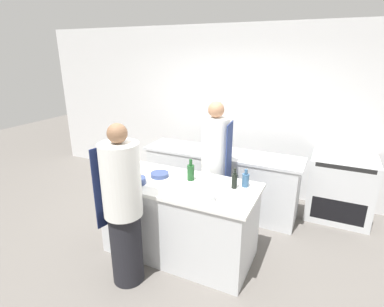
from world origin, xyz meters
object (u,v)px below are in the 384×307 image
(bottle_cooking_oil, at_px, (191,172))
(bottle_sauce, at_px, (234,180))
(chef_at_prep_near, at_px, (123,208))
(bowl_prep_small, at_px, (160,175))
(bottle_olive_oil, at_px, (206,173))
(bowl_ceramic_blue, at_px, (207,197))
(chef_at_stove, at_px, (215,168))
(cup, at_px, (129,174))
(stockpot, at_px, (210,143))
(bottle_wine, at_px, (124,174))
(oven_range, at_px, (340,188))
(bottle_vinegar, at_px, (246,180))
(bowl_mixing_large, at_px, (137,181))

(bottle_cooking_oil, bearing_deg, bottle_sauce, 1.23)
(chef_at_prep_near, bearing_deg, bowl_prep_small, 12.46)
(chef_at_prep_near, xyz_separation_m, bottle_sauce, (0.91, 0.80, 0.16))
(bottle_olive_oil, bearing_deg, bowl_ceramic_blue, -65.09)
(chef_at_stove, height_order, cup, chef_at_stove)
(chef_at_prep_near, xyz_separation_m, stockpot, (0.13, 1.98, 0.15))
(bottle_wine, bearing_deg, bowl_prep_small, 44.89)
(oven_range, height_order, bottle_wine, bottle_wine)
(bottle_vinegar, bearing_deg, bottle_wine, -160.17)
(bottle_sauce, xyz_separation_m, bowl_prep_small, (-0.91, -0.08, -0.07))
(chef_at_prep_near, distance_m, bottle_vinegar, 1.35)
(bottle_vinegar, xyz_separation_m, bottle_wine, (-1.31, -0.47, 0.01))
(bottle_sauce, bearing_deg, bottle_cooking_oil, -178.77)
(bottle_vinegar, relative_size, bowl_ceramic_blue, 1.16)
(bottle_olive_oil, relative_size, bowl_ceramic_blue, 1.03)
(bowl_prep_small, height_order, cup, cup)
(bowl_prep_small, distance_m, bowl_ceramic_blue, 0.80)
(bottle_olive_oil, bearing_deg, chef_at_stove, 97.87)
(bottle_wine, bearing_deg, chef_at_prep_near, -54.13)
(bottle_wine, bearing_deg, bottle_cooking_oil, 28.44)
(bottle_wine, bearing_deg, bowl_ceramic_blue, 0.25)
(chef_at_prep_near, relative_size, bottle_vinegar, 8.53)
(bottle_olive_oil, distance_m, cup, 0.92)
(bottle_vinegar, bearing_deg, bowl_ceramic_blue, -119.39)
(bottle_cooking_oil, distance_m, bottle_sauce, 0.53)
(chef_at_prep_near, bearing_deg, chef_at_stove, -6.63)
(chef_at_stove, relative_size, bowl_ceramic_blue, 10.05)
(bowl_ceramic_blue, height_order, cup, cup)
(bottle_sauce, bearing_deg, oven_range, 54.89)
(bottle_cooking_oil, height_order, bowl_prep_small, bottle_cooking_oil)
(chef_at_stove, bearing_deg, oven_range, 117.10)
(chef_at_stove, bearing_deg, cup, -49.53)
(bottle_olive_oil, distance_m, bowl_prep_small, 0.56)
(oven_range, xyz_separation_m, bowl_ceramic_blue, (-1.29, -1.98, 0.49))
(stockpot, bearing_deg, oven_range, 12.34)
(chef_at_prep_near, distance_m, bottle_sauce, 1.22)
(bottle_wine, distance_m, stockpot, 1.62)
(bottle_cooking_oil, xyz_separation_m, bottle_sauce, (0.53, 0.01, -0.01))
(bottle_sauce, relative_size, bowl_mixing_large, 1.19)
(chef_at_prep_near, relative_size, bowl_ceramic_blue, 9.86)
(cup, relative_size, stockpot, 0.36)
(bowl_ceramic_blue, distance_m, cup, 1.06)
(bottle_vinegar, relative_size, stockpot, 0.82)
(bowl_prep_small, bearing_deg, stockpot, 84.04)
(bowl_mixing_large, height_order, bowl_ceramic_blue, bowl_mixing_large)
(bottle_vinegar, distance_m, bottle_cooking_oil, 0.64)
(bottle_wine, relative_size, bowl_prep_small, 1.00)
(oven_range, distance_m, bottle_vinegar, 1.90)
(chef_at_prep_near, xyz_separation_m, bowl_ceramic_blue, (0.74, 0.42, 0.09))
(bowl_prep_small, bearing_deg, chef_at_prep_near, -89.70)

